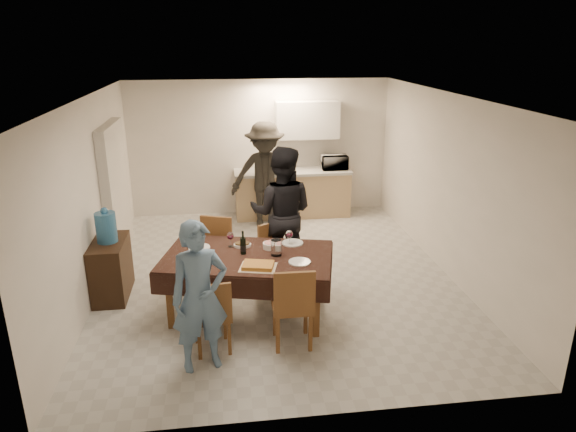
% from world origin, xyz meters
% --- Properties ---
extents(floor, '(5.00, 6.00, 0.02)m').
position_xyz_m(floor, '(0.00, 0.00, 0.00)').
color(floor, '#B6B6B1').
rests_on(floor, ground).
extents(ceiling, '(5.00, 6.00, 0.02)m').
position_xyz_m(ceiling, '(0.00, 0.00, 2.60)').
color(ceiling, white).
rests_on(ceiling, wall_back).
extents(wall_back, '(5.00, 0.02, 2.60)m').
position_xyz_m(wall_back, '(0.00, 3.00, 1.30)').
color(wall_back, beige).
rests_on(wall_back, floor).
extents(wall_front, '(5.00, 0.02, 2.60)m').
position_xyz_m(wall_front, '(0.00, -3.00, 1.30)').
color(wall_front, beige).
rests_on(wall_front, floor).
extents(wall_left, '(0.02, 6.00, 2.60)m').
position_xyz_m(wall_left, '(-2.50, 0.00, 1.30)').
color(wall_left, beige).
rests_on(wall_left, floor).
extents(wall_right, '(0.02, 6.00, 2.60)m').
position_xyz_m(wall_right, '(2.50, 0.00, 1.30)').
color(wall_right, beige).
rests_on(wall_right, floor).
extents(stub_partition, '(0.15, 1.40, 2.10)m').
position_xyz_m(stub_partition, '(-2.42, 1.20, 1.05)').
color(stub_partition, beige).
rests_on(stub_partition, floor).
extents(kitchen_base_cabinet, '(2.20, 0.60, 0.86)m').
position_xyz_m(kitchen_base_cabinet, '(0.60, 2.68, 0.43)').
color(kitchen_base_cabinet, tan).
rests_on(kitchen_base_cabinet, floor).
extents(kitchen_worktop, '(2.24, 0.64, 0.05)m').
position_xyz_m(kitchen_worktop, '(0.60, 2.68, 0.89)').
color(kitchen_worktop, '#AFAEA9').
rests_on(kitchen_worktop, kitchen_base_cabinet).
extents(upper_cabinet, '(1.20, 0.34, 0.70)m').
position_xyz_m(upper_cabinet, '(0.90, 2.82, 1.85)').
color(upper_cabinet, silver).
rests_on(upper_cabinet, wall_back).
extents(dining_table, '(2.27, 1.64, 0.80)m').
position_xyz_m(dining_table, '(-0.48, -1.02, 0.76)').
color(dining_table, black).
rests_on(dining_table, floor).
extents(chair_near_left, '(0.46, 0.46, 0.48)m').
position_xyz_m(chair_near_left, '(-0.93, -1.85, 0.54)').
color(chair_near_left, brown).
rests_on(chair_near_left, floor).
extents(chair_near_right, '(0.46, 0.46, 0.54)m').
position_xyz_m(chair_near_right, '(-0.03, -1.86, 0.61)').
color(chair_near_right, brown).
rests_on(chair_near_right, floor).
extents(chair_far_left, '(0.57, 0.59, 0.54)m').
position_xyz_m(chair_far_left, '(-0.93, -0.36, 0.61)').
color(chair_far_left, brown).
rests_on(chair_far_left, floor).
extents(chair_far_right, '(0.54, 0.56, 0.47)m').
position_xyz_m(chair_far_right, '(-0.03, -0.35, 0.53)').
color(chair_far_right, brown).
rests_on(chair_far_right, floor).
extents(console, '(0.42, 0.85, 0.79)m').
position_xyz_m(console, '(-2.28, -0.30, 0.39)').
color(console, black).
rests_on(console, floor).
extents(water_jug, '(0.27, 0.27, 0.40)m').
position_xyz_m(water_jug, '(-2.28, -0.30, 0.99)').
color(water_jug, teal).
rests_on(water_jug, console).
extents(wine_bottle, '(0.07, 0.07, 0.30)m').
position_xyz_m(wine_bottle, '(-0.53, -0.97, 0.95)').
color(wine_bottle, black).
rests_on(wine_bottle, dining_table).
extents(water_pitcher, '(0.13, 0.13, 0.20)m').
position_xyz_m(water_pitcher, '(-0.13, -1.07, 0.90)').
color(water_pitcher, white).
rests_on(water_pitcher, dining_table).
extents(savoury_tart, '(0.48, 0.40, 0.05)m').
position_xyz_m(savoury_tart, '(-0.38, -1.40, 0.83)').
color(savoury_tart, gold).
rests_on(savoury_tart, dining_table).
extents(salad_bowl, '(0.19, 0.19, 0.07)m').
position_xyz_m(salad_bowl, '(-0.18, -0.84, 0.84)').
color(salad_bowl, silver).
rests_on(salad_bowl, dining_table).
extents(mushroom_dish, '(0.20, 0.20, 0.04)m').
position_xyz_m(mushroom_dish, '(-0.53, -0.74, 0.82)').
color(mushroom_dish, silver).
rests_on(mushroom_dish, dining_table).
extents(wine_glass_a, '(0.08, 0.08, 0.19)m').
position_xyz_m(wine_glass_a, '(-1.03, -1.27, 0.90)').
color(wine_glass_a, white).
rests_on(wine_glass_a, dining_table).
extents(wine_glass_b, '(0.09, 0.09, 0.21)m').
position_xyz_m(wine_glass_b, '(0.07, -0.77, 0.90)').
color(wine_glass_b, white).
rests_on(wine_glass_b, dining_table).
extents(wine_glass_c, '(0.09, 0.09, 0.20)m').
position_xyz_m(wine_glass_c, '(-0.68, -0.72, 0.90)').
color(wine_glass_c, white).
rests_on(wine_glass_c, dining_table).
extents(plate_near_left, '(0.27, 0.27, 0.02)m').
position_xyz_m(plate_near_left, '(-1.08, -1.32, 0.81)').
color(plate_near_left, silver).
rests_on(plate_near_left, dining_table).
extents(plate_near_right, '(0.26, 0.26, 0.02)m').
position_xyz_m(plate_near_right, '(0.12, -1.32, 0.81)').
color(plate_near_right, silver).
rests_on(plate_near_right, dining_table).
extents(plate_far_left, '(0.28, 0.28, 0.02)m').
position_xyz_m(plate_far_left, '(-1.08, -0.72, 0.81)').
color(plate_far_left, silver).
rests_on(plate_far_left, dining_table).
extents(plate_far_right, '(0.28, 0.28, 0.02)m').
position_xyz_m(plate_far_right, '(0.12, -0.72, 0.81)').
color(plate_far_right, silver).
rests_on(plate_far_right, dining_table).
extents(microwave, '(0.49, 0.33, 0.27)m').
position_xyz_m(microwave, '(1.42, 2.68, 1.05)').
color(microwave, silver).
rests_on(microwave, kitchen_worktop).
extents(person_near, '(0.68, 0.54, 1.64)m').
position_xyz_m(person_near, '(-1.03, -2.07, 0.82)').
color(person_near, slate).
rests_on(person_near, floor).
extents(person_far, '(1.09, 0.95, 1.93)m').
position_xyz_m(person_far, '(0.07, 0.03, 0.96)').
color(person_far, black).
rests_on(person_far, floor).
extents(person_kitchen, '(1.25, 0.72, 1.93)m').
position_xyz_m(person_kitchen, '(0.03, 2.23, 0.96)').
color(person_kitchen, black).
rests_on(person_kitchen, floor).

